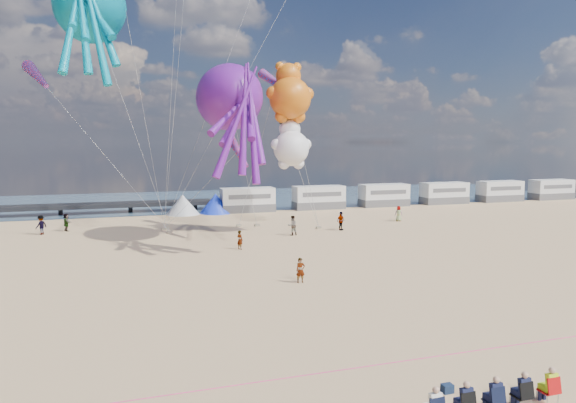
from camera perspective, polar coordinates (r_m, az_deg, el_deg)
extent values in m
plane|color=#DEB380|center=(25.21, 3.00, -13.45)|extent=(120.00, 120.00, 0.00)
plane|color=#38546B|center=(78.09, -11.30, 0.12)|extent=(120.00, 120.00, 0.00)
cube|color=silver|center=(64.19, -4.52, 0.18)|extent=(6.60, 2.50, 3.00)
cube|color=silver|center=(66.96, 3.43, 0.46)|extent=(6.60, 2.50, 3.00)
cube|color=silver|center=(70.90, 10.62, 0.70)|extent=(6.60, 2.50, 3.00)
cube|color=silver|center=(75.84, 16.96, 0.90)|extent=(6.60, 2.50, 3.00)
cube|color=silver|center=(81.58, 22.47, 1.07)|extent=(6.60, 2.50, 3.00)
cube|color=silver|center=(87.98, 27.22, 1.20)|extent=(6.60, 2.50, 3.00)
cone|color=white|center=(62.93, -11.63, -0.33)|extent=(4.00, 4.00, 2.40)
cone|color=#1933CC|center=(63.45, -8.03, -0.21)|extent=(4.00, 4.00, 2.40)
cube|color=#152441|center=(19.71, 17.29, -19.22)|extent=(0.38, 0.28, 0.30)
cylinder|color=#F2338C|center=(20.94, 8.04, -17.77)|extent=(34.00, 0.03, 0.03)
imported|color=tan|center=(31.94, 1.40, -7.66)|extent=(0.58, 0.39, 1.55)
imported|color=#7F6659|center=(57.68, 12.19, -1.32)|extent=(0.70, 0.55, 1.70)
imported|color=#7F6659|center=(47.88, 0.49, -2.68)|extent=(1.00, 0.75, 1.85)
imported|color=#7F6659|center=(53.50, -25.75, -2.37)|extent=(1.10, 1.12, 1.82)
imported|color=#7F6659|center=(50.87, 5.89, -2.17)|extent=(1.38, 1.17, 1.85)
imported|color=#7F6659|center=(54.61, -23.41, -2.14)|extent=(0.81, 1.10, 1.73)
imported|color=#7F6659|center=(41.83, -5.37, -4.27)|extent=(1.18, 1.46, 1.56)
cube|color=gray|center=(50.38, -12.99, -3.33)|extent=(0.50, 0.35, 0.22)
cube|color=gray|center=(53.13, -3.47, -2.66)|extent=(0.50, 0.35, 0.22)
cube|color=gray|center=(51.73, 3.43, -2.91)|extent=(0.50, 0.35, 0.22)
cube|color=gray|center=(53.13, -5.48, -2.68)|extent=(0.50, 0.35, 0.22)
cube|color=gray|center=(52.25, -13.59, -2.99)|extent=(0.50, 0.35, 0.22)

